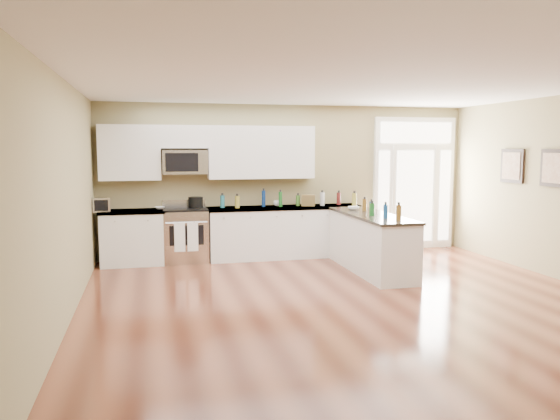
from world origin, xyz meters
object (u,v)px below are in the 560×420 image
peninsula_cabinet (371,245)px  toaster_oven (102,205)px  kitchen_range (185,235)px  stockpot (196,202)px

peninsula_cabinet → toaster_oven: size_ratio=8.24×
peninsula_cabinet → kitchen_range: bearing=153.4°
stockpot → toaster_oven: (-1.58, -0.22, 0.01)m
peninsula_cabinet → stockpot: (-2.69, 1.56, 0.62)m
kitchen_range → toaster_oven: (-1.38, -0.10, 0.58)m
toaster_oven → peninsula_cabinet: bearing=-19.4°
peninsula_cabinet → stockpot: stockpot is taller
peninsula_cabinet → stockpot: bearing=149.9°
stockpot → kitchen_range: bearing=-150.3°
peninsula_cabinet → kitchen_range: 3.24m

